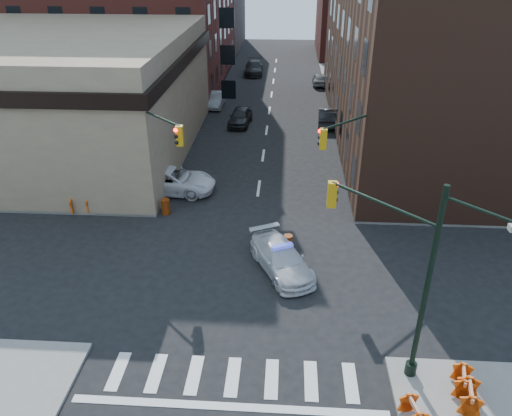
# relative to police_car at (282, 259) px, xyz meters

# --- Properties ---
(ground) EXTENTS (140.00, 140.00, 0.00)m
(ground) POSITION_rel_police_car_xyz_m (-1.72, -0.44, -0.71)
(ground) COLOR black
(ground) RESTS_ON ground
(sidewalk_nw) EXTENTS (34.00, 54.50, 0.15)m
(sidewalk_nw) POSITION_rel_police_car_xyz_m (-24.72, 32.31, -0.64)
(sidewalk_nw) COLOR gray
(sidewalk_nw) RESTS_ON ground
(sidewalk_ne) EXTENTS (34.00, 54.50, 0.15)m
(sidewalk_ne) POSITION_rel_police_car_xyz_m (21.28, 32.31, -0.64)
(sidewalk_ne) COLOR gray
(sidewalk_ne) RESTS_ON ground
(bank_building) EXTENTS (22.00, 22.00, 9.00)m
(bank_building) POSITION_rel_police_car_xyz_m (-18.72, 16.06, 3.79)
(bank_building) COLOR #9E8967
(bank_building) RESTS_ON ground
(commercial_row_ne) EXTENTS (14.00, 34.00, 14.00)m
(commercial_row_ne) POSITION_rel_police_car_xyz_m (11.28, 22.06, 6.29)
(commercial_row_ne) COLOR #46281C
(commercial_row_ne) RESTS_ON ground
(filler_ne) EXTENTS (16.00, 16.00, 12.00)m
(filler_ne) POSITION_rel_police_car_xyz_m (12.28, 57.56, 5.29)
(filler_ne) COLOR maroon
(filler_ne) RESTS_ON ground
(signal_pole_se) EXTENTS (5.40, 5.27, 8.00)m
(signal_pole_se) POSITION_rel_police_car_xyz_m (4.31, -5.96, 3.90)
(signal_pole_se) COLOR black
(signal_pole_se) RESTS_ON sidewalk_se
(signal_pole_nw) EXTENTS (3.58, 3.67, 8.00)m
(signal_pole_nw) POSITION_rel_police_car_xyz_m (-7.58, 4.90, 3.63)
(signal_pole_nw) COLOR black
(signal_pole_nw) RESTS_ON sidewalk_nw
(signal_pole_ne) EXTENTS (3.67, 3.58, 8.00)m
(signal_pole_ne) POSITION_rel_police_car_xyz_m (4.11, 4.91, 3.63)
(signal_pole_ne) COLOR black
(signal_pole_ne) RESTS_ON sidewalk_ne
(tree_ne_near) EXTENTS (3.00, 3.00, 4.85)m
(tree_ne_near) POSITION_rel_police_car_xyz_m (5.78, 25.56, 2.78)
(tree_ne_near) COLOR black
(tree_ne_near) RESTS_ON sidewalk_ne
(tree_ne_far) EXTENTS (3.00, 3.00, 4.85)m
(tree_ne_far) POSITION_rel_police_car_xyz_m (5.78, 33.56, 2.78)
(tree_ne_far) COLOR black
(tree_ne_far) RESTS_ON sidewalk_ne
(police_car) EXTENTS (3.90, 5.29, 1.42)m
(police_car) POSITION_rel_police_car_xyz_m (0.00, 0.00, 0.00)
(police_car) COLOR silver
(police_car) RESTS_ON ground
(pickup) EXTENTS (6.09, 3.15, 1.64)m
(pickup) POSITION_rel_police_car_xyz_m (-7.52, 8.72, 0.11)
(pickup) COLOR white
(pickup) RESTS_ON ground
(parked_car_wnear) EXTENTS (2.15, 4.60, 1.52)m
(parked_car_wnear) POSITION_rel_police_car_xyz_m (-4.22, 23.01, 0.05)
(parked_car_wnear) COLOR black
(parked_car_wnear) RESTS_ON ground
(parked_car_wfar) EXTENTS (1.64, 4.44, 1.45)m
(parked_car_wfar) POSITION_rel_police_car_xyz_m (-7.22, 28.59, 0.01)
(parked_car_wfar) COLOR gray
(parked_car_wfar) RESTS_ON ground
(parked_car_wdeep) EXTENTS (2.39, 5.58, 1.60)m
(parked_car_wdeep) POSITION_rel_police_car_xyz_m (-4.33, 43.17, 0.09)
(parked_car_wdeep) COLOR black
(parked_car_wdeep) RESTS_ON ground
(parked_car_enear) EXTENTS (1.91, 4.88, 1.58)m
(parked_car_enear) POSITION_rel_police_car_xyz_m (3.78, 23.49, 0.08)
(parked_car_enear) COLOR black
(parked_car_enear) RESTS_ON ground
(parked_car_efar) EXTENTS (1.67, 4.09, 1.39)m
(parked_car_efar) POSITION_rel_police_car_xyz_m (3.78, 38.14, -0.02)
(parked_car_efar) COLOR gray
(parked_car_efar) RESTS_ON ground
(pedestrian_a) EXTENTS (0.81, 0.72, 1.86)m
(pedestrian_a) POSITION_rel_police_car_xyz_m (-12.16, 5.56, 0.37)
(pedestrian_a) COLOR black
(pedestrian_a) RESTS_ON sidewalk_nw
(pedestrian_b) EXTENTS (0.92, 0.83, 1.55)m
(pedestrian_b) POSITION_rel_police_car_xyz_m (-9.85, 5.56, 0.21)
(pedestrian_b) COLOR black
(pedestrian_b) RESTS_ON sidewalk_nw
(pedestrian_c) EXTENTS (0.87, 0.98, 1.59)m
(pedestrian_c) POSITION_rel_police_car_xyz_m (-13.34, 6.97, 0.23)
(pedestrian_c) COLOR #202731
(pedestrian_c) RESTS_ON sidewalk_nw
(barrel_road) EXTENTS (0.64, 0.64, 0.90)m
(barrel_road) POSITION_rel_police_car_xyz_m (0.31, 1.95, -0.26)
(barrel_road) COLOR red
(barrel_road) RESTS_ON ground
(barrel_bank) EXTENTS (0.54, 0.54, 0.97)m
(barrel_bank) POSITION_rel_police_car_xyz_m (-7.22, 5.60, -0.23)
(barrel_bank) COLOR #BF5809
(barrel_bank) RESTS_ON ground
(barricade_se_a) EXTENTS (0.83, 1.30, 0.90)m
(barricade_se_a) POSITION_rel_police_car_xyz_m (6.78, -8.17, -0.11)
(barricade_se_a) COLOR red
(barricade_se_a) RESTS_ON sidewalk_se
(barricade_se_b) EXTENTS (0.81, 1.24, 0.85)m
(barricade_se_b) POSITION_rel_police_car_xyz_m (6.78, -7.44, -0.13)
(barricade_se_b) COLOR #EB3A0B
(barricade_se_b) RESTS_ON sidewalk_se
(barricade_se_c) EXTENTS (0.76, 1.17, 0.81)m
(barricade_se_c) POSITION_rel_police_car_xyz_m (4.68, -8.94, -0.16)
(barricade_se_c) COLOR #D06109
(barricade_se_c) RESTS_ON sidewalk_se
(barricade_nw_a) EXTENTS (1.22, 0.67, 0.89)m
(barricade_nw_a) POSITION_rel_police_car_xyz_m (-10.15, 6.17, -0.12)
(barricade_nw_a) COLOR red
(barricade_nw_a) RESTS_ON sidewalk_nw
(barricade_nw_b) EXTENTS (1.35, 0.83, 0.95)m
(barricade_nw_b) POSITION_rel_police_car_xyz_m (-12.43, 5.26, -0.09)
(barricade_nw_b) COLOR #E5540A
(barricade_nw_b) RESTS_ON sidewalk_nw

